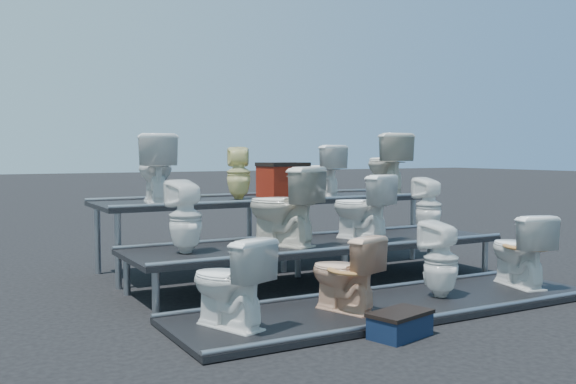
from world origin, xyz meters
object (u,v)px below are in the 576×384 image
toilet_0 (229,282)px  toilet_4 (185,217)px  toilet_3 (519,250)px  toilet_6 (361,207)px  toilet_1 (344,273)px  step_stool (400,326)px  toilet_2 (441,259)px  toilet_5 (282,206)px  toilet_10 (322,171)px  toilet_7 (429,206)px  red_crate (283,182)px  toilet_8 (155,168)px  toilet_9 (239,173)px  toilet_11 (386,164)px

toilet_0 → toilet_4: size_ratio=1.01×
toilet_3 → toilet_6: bearing=-37.9°
toilet_1 → step_stool: 0.77m
toilet_2 → step_stool: 1.31m
toilet_5 → toilet_10: size_ratio=1.24×
toilet_6 → toilet_2: bearing=72.3°
toilet_6 → toilet_7: size_ratio=1.08×
toilet_1 → toilet_5: size_ratio=0.81×
toilet_0 → red_crate: size_ratio=1.31×
red_crate → toilet_2: bearing=-89.6°
toilet_8 → toilet_10: bearing=-168.5°
toilet_2 → red_crate: bearing=-96.4°
toilet_1 → toilet_4: 1.68m
toilet_7 → toilet_10: 1.53m
toilet_3 → step_stool: size_ratio=1.55×
toilet_3 → toilet_8: (-3.02, 2.60, 0.82)m
toilet_0 → toilet_8: 2.74m
step_stool → toilet_3: bearing=3.2°
toilet_7 → toilet_9: size_ratio=1.05×
toilet_3 → toilet_9: size_ratio=1.16×
toilet_1 → toilet_4: bearing=-71.1°
toilet_0 → toilet_1: 1.09m
toilet_6 → toilet_11: toilet_11 is taller
toilet_7 → toilet_10: size_ratio=1.01×
toilet_1 → toilet_4: size_ratio=0.94×
step_stool → red_crate: bearing=61.2°
toilet_3 → toilet_7: (-0.08, 1.30, 0.36)m
toilet_11 → toilet_6: bearing=57.0°
toilet_7 → toilet_10: bearing=-62.1°
toilet_4 → toilet_9: 1.78m
toilet_3 → step_stool: bearing=31.3°
toilet_4 → toilet_11: toilet_11 is taller
toilet_3 → toilet_10: toilet_10 is taller
toilet_5 → toilet_7: 1.99m
toilet_1 → toilet_8: toilet_8 is taller
red_crate → toilet_6: bearing=-85.4°
toilet_2 → toilet_0: bearing=-11.2°
toilet_10 → step_stool: bearing=65.0°
toilet_3 → toilet_11: size_ratio=0.90×
toilet_1 → toilet_11: toilet_11 is taller
toilet_0 → toilet_3: toilet_3 is taller
toilet_0 → toilet_3: bearing=159.4°
toilet_2 → toilet_8: (-1.96, 2.60, 0.83)m
toilet_5 → toilet_8: bearing=-77.8°
toilet_1 → toilet_11: size_ratio=0.80×
toilet_1 → toilet_10: 3.06m
toilet_5 → toilet_11: 2.72m
toilet_2 → toilet_5: 1.71m
toilet_2 → toilet_11: bearing=-128.6°
toilet_3 → step_stool: (-2.11, -0.71, -0.35)m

